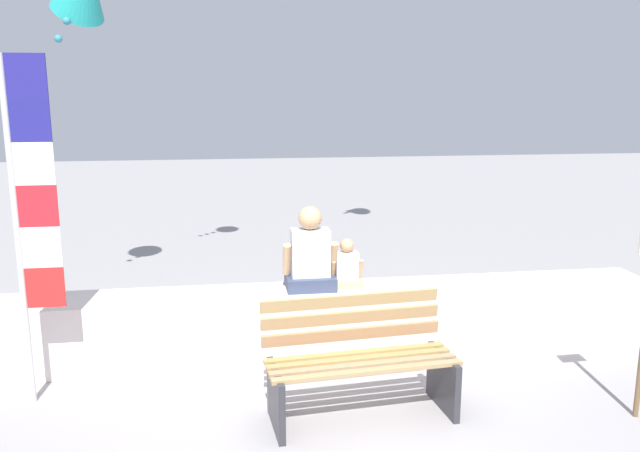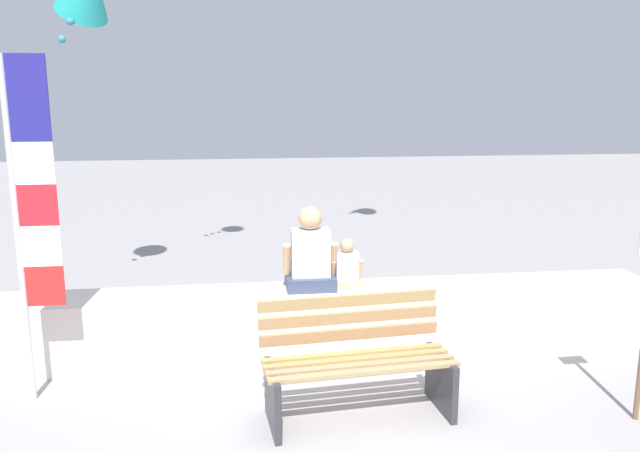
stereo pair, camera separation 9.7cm
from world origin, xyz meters
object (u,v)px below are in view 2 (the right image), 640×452
at_px(person_adult, 310,257).
at_px(flag_banner, 28,207).
at_px(person_child, 347,268).
at_px(park_bench, 357,364).

distance_m(person_adult, flag_banner, 2.41).
xyz_separation_m(person_adult, flag_banner, (-2.23, -0.66, 0.64)).
distance_m(person_child, flag_banner, 2.77).
relative_size(person_child, flag_banner, 0.17).
bearing_deg(park_bench, person_adult, 100.11).
bearing_deg(flag_banner, person_adult, 16.56).
xyz_separation_m(person_child, flag_banner, (-2.58, -0.66, 0.76)).
bearing_deg(person_child, park_bench, -96.07).
xyz_separation_m(park_bench, person_child, (0.13, 1.22, 0.41)).
xyz_separation_m(park_bench, flag_banner, (-2.45, 0.56, 1.17)).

